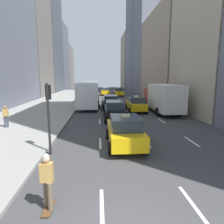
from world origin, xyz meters
TOP-DOWN VIEW (x-y plane):
  - sidewalk_left at (-7.00, 27.00)m, footprint 8.00×66.00m
  - lane_markings at (2.60, 23.00)m, footprint 5.72×56.00m
  - building_row_left at (-14.00, 44.81)m, footprint 6.00×87.73m
  - building_row_right at (12.00, 38.61)m, footprint 6.00×84.39m
  - taxi_lead at (4.00, 19.11)m, footprint 2.02×4.40m
  - taxi_second at (4.00, 39.10)m, footprint 2.02×4.40m
  - taxi_third at (1.20, 7.51)m, footprint 2.02×4.40m
  - taxi_fourth at (1.20, 41.48)m, footprint 2.02×4.40m
  - sedan_black_near at (1.20, 14.52)m, footprint 2.02×4.64m
  - sedan_silver_behind at (1.20, 21.46)m, footprint 2.02×4.79m
  - city_bus at (-1.61, 24.21)m, footprint 2.80×11.61m
  - box_truck at (6.80, 18.32)m, footprint 2.58×8.40m
  - skateboarder at (-1.77, 2.05)m, footprint 0.36×0.80m
  - pedestrian_mid_block at (-7.26, 11.81)m, footprint 0.36×0.22m
  - traffic_light_pole at (-2.75, 6.55)m, footprint 0.24×0.42m

SIDE VIEW (x-z plane):
  - lane_markings at x=2.60m, z-range 0.00..0.01m
  - sidewalk_left at x=-7.00m, z-range 0.00..0.15m
  - sedan_silver_behind at x=1.20m, z-range 0.02..1.72m
  - taxi_lead at x=4.00m, z-range -0.05..1.82m
  - taxi_second at x=4.00m, z-range -0.05..1.82m
  - taxi_third at x=1.20m, z-range -0.05..1.82m
  - taxi_fourth at x=1.20m, z-range -0.05..1.82m
  - sedan_black_near at x=1.20m, z-range 0.01..1.81m
  - skateboarder at x=-1.77m, z-range 0.09..1.84m
  - pedestrian_mid_block at x=-7.26m, z-range 0.24..1.89m
  - box_truck at x=6.80m, z-range 0.14..3.29m
  - city_bus at x=-1.61m, z-range 0.16..3.41m
  - traffic_light_pole at x=-2.75m, z-range 0.61..4.21m
  - building_row_right at x=12.00m, z-range -4.49..30.78m
  - building_row_left at x=-14.00m, z-range -5.24..31.90m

